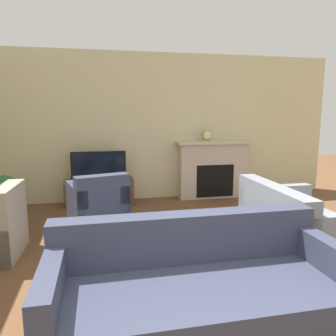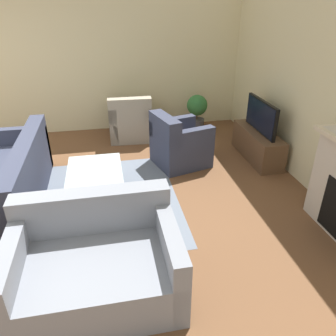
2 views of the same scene
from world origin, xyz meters
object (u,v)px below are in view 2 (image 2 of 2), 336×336
object	(u,v)px
coffee_table	(95,175)
armchair_accent	(179,146)
couch_loveseat	(97,265)
potted_plant	(197,110)
tv	(261,116)
armchair_by_window	(130,122)
couch_sectional	(5,186)

from	to	relation	value
coffee_table	armchair_accent	bearing A→B (deg)	123.66
armchair_accent	coffee_table	world-z (taller)	armchair_accent
couch_loveseat	potted_plant	world-z (taller)	couch_loveseat
tv	potted_plant	distance (m)	1.54
armchair_by_window	coffee_table	bearing A→B (deg)	75.96
tv	coffee_table	world-z (taller)	tv
armchair_accent	coffee_table	distance (m)	1.52
armchair_accent	couch_sectional	bearing A→B (deg)	91.61
coffee_table	armchair_by_window	bearing A→B (deg)	163.16
coffee_table	tv	bearing A→B (deg)	107.69
couch_loveseat	coffee_table	distance (m)	1.45
couch_sectional	couch_loveseat	xyz separation A→B (m)	(1.57, 1.10, 0.00)
armchair_by_window	couch_sectional	bearing A→B (deg)	51.47
couch_sectional	armchair_by_window	bearing A→B (deg)	138.67
tv	coffee_table	distance (m)	2.70
couch_loveseat	coffee_table	size ratio (longest dim) A/B	1.36
tv	potted_plant	bearing A→B (deg)	-155.50
couch_sectional	coffee_table	distance (m)	1.10
armchair_accent	tv	bearing A→B (deg)	-106.61
tv	couch_loveseat	distance (m)	3.43
couch_sectional	potted_plant	world-z (taller)	couch_sectional
armchair_by_window	coffee_table	xyz separation A→B (m)	(2.08, -0.63, 0.08)
armchair_by_window	potted_plant	size ratio (longest dim) A/B	1.18
tv	armchair_accent	size ratio (longest dim) A/B	1.03
tv	coffee_table	size ratio (longest dim) A/B	0.91
tv	couch_sectional	xyz separation A→B (m)	(0.69, -3.64, -0.42)
couch_sectional	armchair_by_window	size ratio (longest dim) A/B	2.62
armchair_by_window	potted_plant	distance (m)	1.30
couch_loveseat	armchair_accent	bearing A→B (deg)	61.22
couch_sectional	couch_loveseat	size ratio (longest dim) A/B	1.55
tv	armchair_accent	xyz separation A→B (m)	(-0.03, -1.29, -0.40)
armchair_accent	potted_plant	size ratio (longest dim) A/B	1.30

